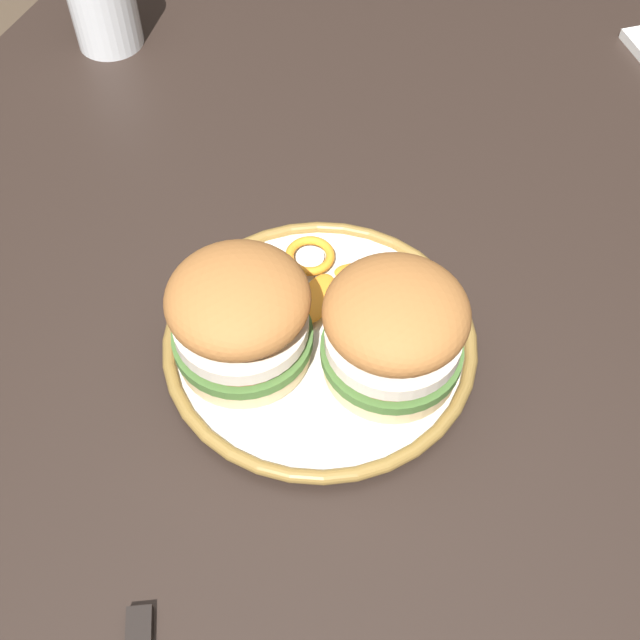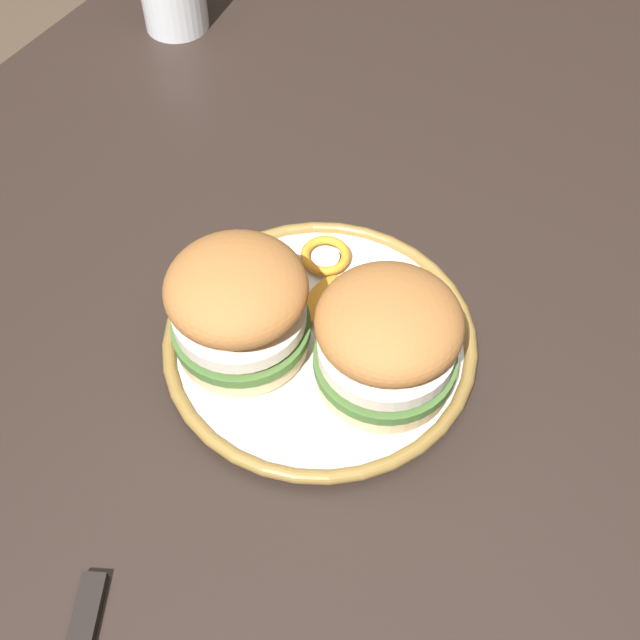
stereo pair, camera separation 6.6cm
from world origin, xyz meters
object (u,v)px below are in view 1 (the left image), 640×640
object	(u,v)px
dining_table	(324,351)
sandwich_half_right	(240,317)
sandwich_half_left	(394,330)
drinking_glass	(103,6)
dinner_plate	(320,341)

from	to	relation	value
dining_table	sandwich_half_right	distance (m)	0.19
sandwich_half_left	drinking_glass	size ratio (longest dim) A/B	1.23
dinner_plate	drinking_glass	world-z (taller)	drinking_glass
sandwich_half_right	sandwich_half_left	bearing A→B (deg)	104.95
sandwich_half_right	dinner_plate	bearing A→B (deg)	126.53
sandwich_half_left	drinking_glass	world-z (taller)	sandwich_half_left
drinking_glass	sandwich_half_right	bearing A→B (deg)	43.38
dinner_plate	sandwich_half_left	xyz separation A→B (m)	(0.01, 0.07, 0.06)
sandwich_half_left	sandwich_half_right	xyz separation A→B (m)	(0.03, -0.12, 0.00)
dinner_plate	sandwich_half_right	world-z (taller)	sandwich_half_right
dining_table	sandwich_half_left	size ratio (longest dim) A/B	9.62
sandwich_half_left	sandwich_half_right	size ratio (longest dim) A/B	1.05
sandwich_half_right	drinking_glass	world-z (taller)	sandwich_half_right
dining_table	sandwich_half_left	bearing A→B (deg)	53.49
dinner_plate	drinking_glass	distance (m)	0.51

